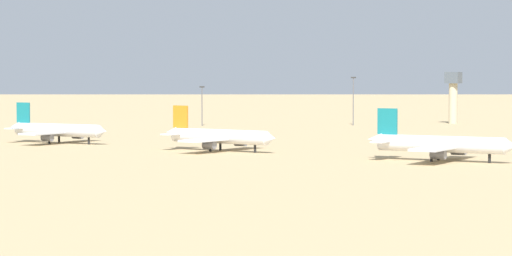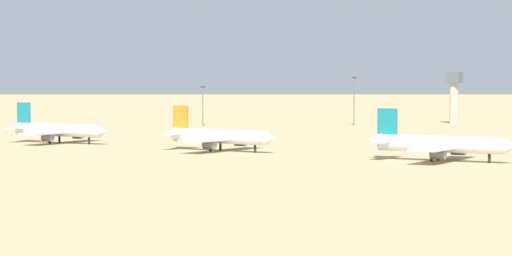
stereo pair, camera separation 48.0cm
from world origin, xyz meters
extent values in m
plane|color=tan|center=(0.00, 0.00, 0.00)|extent=(4000.00, 4000.00, 0.00)
pyramid|color=slate|center=(-517.70, 1095.05, 59.04)|extent=(403.69, 311.80, 118.08)
cylinder|color=silver|center=(-55.34, 2.58, 3.57)|extent=(27.26, 3.80, 3.40)
cone|color=silver|center=(-40.54, 2.80, 3.57)|extent=(2.60, 3.27, 3.23)
cone|color=silver|center=(-70.14, 2.36, 4.08)|extent=(3.44, 2.94, 2.89)
cube|color=#14727A|center=(-67.24, 2.40, 8.04)|extent=(4.43, 0.49, 5.53)
cube|color=silver|center=(-67.29, 5.81, 3.91)|extent=(2.81, 5.82, 0.31)
cube|color=silver|center=(-67.19, -1.00, 3.91)|extent=(2.81, 5.82, 0.31)
cube|color=silver|center=(-54.49, 2.59, 3.06)|extent=(6.18, 27.30, 0.48)
cylinder|color=slate|center=(-53.73, 8.98, 1.87)|extent=(3.09, 1.92, 1.87)
cylinder|color=slate|center=(-53.54, -3.77, 1.87)|extent=(3.09, 1.92, 1.87)
cylinder|color=black|center=(-45.00, 2.73, 0.94)|extent=(0.60, 0.60, 1.87)
cylinder|color=black|center=(-56.64, 4.60, 0.94)|extent=(0.60, 0.60, 1.87)
cylinder|color=black|center=(-56.58, 0.52, 0.94)|extent=(0.60, 0.60, 1.87)
cylinder|color=white|center=(-1.77, -1.65, 3.57)|extent=(27.41, 5.54, 3.40)
cone|color=white|center=(12.99, -2.82, 3.57)|extent=(2.80, 3.43, 3.23)
cone|color=white|center=(-16.53, -0.48, 4.08)|extent=(3.62, 3.15, 2.89)
cube|color=orange|center=(-13.65, -0.71, 8.04)|extent=(4.44, 0.77, 5.53)
cube|color=white|center=(-13.38, 2.68, 3.91)|extent=(3.17, 5.98, 0.31)
cube|color=white|center=(-13.92, -4.10, 3.91)|extent=(3.17, 5.98, 0.31)
cube|color=white|center=(-0.93, -1.72, 3.06)|extent=(7.92, 27.60, 0.48)
cylinder|color=slate|center=(0.43, 4.58, 1.87)|extent=(3.20, 2.11, 1.87)
cylinder|color=slate|center=(-0.58, -8.15, 1.87)|extent=(3.20, 2.11, 1.87)
cylinder|color=black|center=(8.54, -2.47, 0.94)|extent=(0.60, 0.60, 1.87)
cylinder|color=black|center=(-2.89, 0.49, 0.94)|extent=(0.60, 0.60, 1.87)
cylinder|color=black|center=(-3.21, -3.59, 0.94)|extent=(0.60, 0.60, 1.87)
cylinder|color=white|center=(55.34, -4.42, 3.67)|extent=(28.02, 4.00, 3.50)
cone|color=white|center=(70.55, -4.14, 3.67)|extent=(2.68, 3.37, 3.32)
cone|color=white|center=(40.14, -4.69, 4.19)|extent=(3.55, 3.03, 2.97)
cube|color=#14727A|center=(43.11, -4.64, 8.26)|extent=(4.55, 0.52, 5.68)
cube|color=white|center=(43.05, -1.14, 4.02)|extent=(2.90, 5.99, 0.31)
cube|color=white|center=(43.18, -8.13, 4.02)|extent=(2.90, 5.99, 0.31)
cube|color=white|center=(56.22, -4.40, 3.15)|extent=(6.44, 28.06, 0.49)
cylinder|color=slate|center=(56.97, 2.17, 1.92)|extent=(3.18, 1.98, 1.92)
cylinder|color=slate|center=(57.21, -10.94, 1.92)|extent=(3.18, 1.98, 1.92)
cylinder|color=black|center=(65.97, -4.22, 0.96)|extent=(0.61, 0.61, 1.92)
cylinder|color=black|center=(54.00, -2.34, 0.96)|extent=(0.61, 0.61, 1.92)
cylinder|color=black|center=(54.07, -6.54, 0.96)|extent=(0.61, 0.61, 1.92)
cylinder|color=#C6B793|center=(-4.10, 167.66, 7.52)|extent=(3.20, 3.20, 15.03)
cube|color=#4C5660|center=(-4.10, 167.66, 17.15)|extent=(5.20, 5.20, 4.24)
cylinder|color=#59595E|center=(-76.25, 106.71, 6.84)|extent=(0.36, 0.36, 13.68)
cube|color=#333333|center=(-76.25, 106.71, 13.93)|extent=(1.80, 0.50, 0.50)
cylinder|color=#59595E|center=(-30.39, 136.10, 8.50)|extent=(0.36, 0.36, 17.01)
cube|color=#333333|center=(-30.39, 136.10, 17.26)|extent=(1.80, 0.50, 0.50)
camera|label=1|loc=(139.02, -229.02, 18.65)|focal=78.21mm
camera|label=2|loc=(139.44, -228.78, 18.65)|focal=78.21mm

